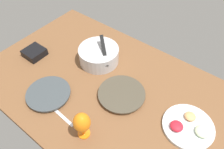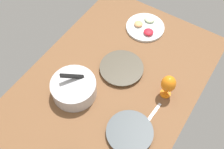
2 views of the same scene
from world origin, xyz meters
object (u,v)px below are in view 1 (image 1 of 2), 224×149
at_px(dinner_plate_left, 49,94).
at_px(hurricane_glass_orange, 82,123).
at_px(dinner_plate_right, 121,95).
at_px(mixing_bowl, 99,55).
at_px(fruit_platter, 188,126).
at_px(square_bowl_black, 34,52).

bearing_deg(dinner_plate_left, hurricane_glass_orange, -8.90).
height_order(dinner_plate_right, mixing_bowl, mixing_bowl).
height_order(dinner_plate_right, hurricane_glass_orange, hurricane_glass_orange).
distance_m(mixing_bowl, fruit_platter, 0.74).
height_order(dinner_plate_left, mixing_bowl, mixing_bowl).
height_order(dinner_plate_left, fruit_platter, fruit_platter).
xyz_separation_m(fruit_platter, hurricane_glass_orange, (-0.43, -0.38, 0.10)).
distance_m(dinner_plate_left, dinner_plate_right, 0.45).
distance_m(dinner_plate_right, fruit_platter, 0.42).
xyz_separation_m(dinner_plate_right, square_bowl_black, (-0.72, -0.09, 0.01)).
height_order(hurricane_glass_orange, square_bowl_black, hurricane_glass_orange).
relative_size(mixing_bowl, square_bowl_black, 2.03).
bearing_deg(mixing_bowl, dinner_plate_left, -96.04).
bearing_deg(dinner_plate_right, hurricane_glass_orange, -91.51).
height_order(mixing_bowl, square_bowl_black, mixing_bowl).
relative_size(dinner_plate_right, square_bowl_black, 2.13).
bearing_deg(dinner_plate_left, mixing_bowl, 83.96).
bearing_deg(fruit_platter, dinner_plate_right, -172.67).
height_order(dinner_plate_right, square_bowl_black, square_bowl_black).
bearing_deg(mixing_bowl, fruit_platter, -7.92).
relative_size(hurricane_glass_orange, square_bowl_black, 1.31).
bearing_deg(dinner_plate_right, dinner_plate_left, -142.51).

